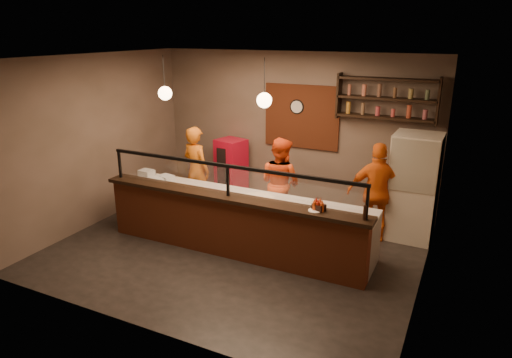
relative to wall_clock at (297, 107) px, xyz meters
The scene contains 29 objects.
floor 3.24m from the wall_clock, 92.33° to the right, with size 6.00×6.00×0.00m, color black.
ceiling 2.70m from the wall_clock, 92.33° to the right, with size 6.00×6.00×0.00m, color #3C342E.
wall_back 0.51m from the wall_clock, 158.20° to the left, with size 6.00×6.00×0.00m, color #776257.
wall_left 3.99m from the wall_clock, 141.57° to the right, with size 5.00×5.00×0.00m, color #776257.
wall_right 3.84m from the wall_clock, 40.31° to the right, with size 5.00×5.00×0.00m, color #776257.
wall_front 4.99m from the wall_clock, 91.16° to the right, with size 6.00×6.00×0.00m, color #776257.
brick_patch 0.22m from the wall_clock, ahead, with size 1.60×0.04×1.30m, color brown.
service_counter 3.19m from the wall_clock, 92.08° to the right, with size 4.60×0.25×1.00m, color brown.
counter_ledge 2.96m from the wall_clock, 92.08° to the right, with size 4.70×0.37×0.06m, color black.
worktop_cabinet 2.81m from the wall_clock, 92.53° to the right, with size 4.60×0.75×0.85m, color gray.
worktop 2.57m from the wall_clock, 92.53° to the right, with size 4.60×0.75×0.05m, color silver.
sneeze_guard 2.86m from the wall_clock, 92.08° to the right, with size 4.50×0.05×0.52m.
wall_shelving 1.83m from the wall_clock, ahead, with size 1.84×0.28×0.85m.
wall_clock is the anchor object (origin of this frame).
pendant_left 2.81m from the wall_clock, 125.30° to the right, with size 0.24×0.24×0.77m.
pendant_right 2.32m from the wall_clock, 82.44° to the right, with size 0.24×0.24×0.77m.
cook_left 2.43m from the wall_clock, 140.23° to the right, with size 0.65×0.43×1.79m, color orange.
cook_mid 1.79m from the wall_clock, 81.67° to the right, with size 0.84×0.66×1.74m, color #E94716.
cook_right 2.54m from the wall_clock, 29.13° to the right, with size 1.04×0.43×1.78m, color orange.
fridge 2.84m from the wall_clock, 15.98° to the right, with size 0.80×0.75×1.92m, color beige.
red_cooler 2.02m from the wall_clock, 167.47° to the right, with size 0.57×0.52×1.33m, color red.
pizza_dough 2.59m from the wall_clock, 85.16° to the right, with size 0.57×0.57×0.01m, color white.
prep_tub_a 3.30m from the wall_clock, 136.47° to the right, with size 0.27×0.21×0.13m, color silver.
prep_tub_b 3.05m from the wall_clock, 127.04° to the right, with size 0.27×0.22×0.13m, color silver.
prep_tub_c 3.26m from the wall_clock, 125.39° to the right, with size 0.28×0.23×0.14m, color white.
rolling_pin 3.14m from the wall_clock, 126.80° to the right, with size 0.05×0.05×0.32m, color yellow.
condiment_caddy 3.22m from the wall_clock, 62.57° to the right, with size 0.18×0.14×0.10m, color black.
pepper_mill 3.61m from the wall_clock, 52.99° to the right, with size 0.05×0.05×0.22m, color black.
small_plate 3.26m from the wall_clock, 63.70° to the right, with size 0.20×0.20×0.01m, color white.
Camera 1 is at (3.40, -6.30, 3.61)m, focal length 32.00 mm.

